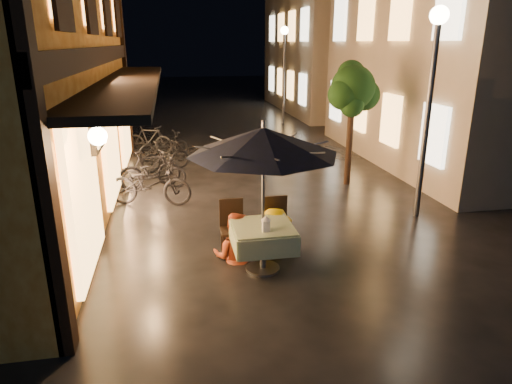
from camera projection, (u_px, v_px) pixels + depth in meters
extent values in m
plane|color=black|center=(310.00, 272.00, 7.45)|extent=(90.00, 90.00, 0.00)
cube|color=black|center=(100.00, 56.00, 9.54)|extent=(0.12, 11.00, 0.35)
cube|color=black|center=(130.00, 82.00, 9.81)|extent=(1.20, 10.50, 0.12)
cube|color=#F1A953|center=(115.00, 4.00, 12.87)|extent=(0.10, 0.90, 1.50)
cube|color=#F1A953|center=(84.00, 193.00, 6.87)|extent=(0.10, 2.20, 2.40)
cube|color=#F1A953|center=(110.00, 145.00, 10.14)|extent=(0.10, 2.20, 2.40)
cube|color=#F1A953|center=(124.00, 120.00, 13.41)|extent=(0.10, 2.20, 2.40)
cube|color=#B2A18E|center=(488.00, 53.00, 13.81)|extent=(7.00, 9.00, 6.50)
cube|color=#F1A953|center=(434.00, 135.00, 10.66)|extent=(0.10, 1.00, 1.40)
cube|color=#F1A953|center=(450.00, 6.00, 9.78)|extent=(0.10, 1.00, 1.40)
cube|color=#F1A953|center=(391.00, 120.00, 12.71)|extent=(0.10, 1.00, 1.40)
cube|color=#F1A953|center=(401.00, 12.00, 11.84)|extent=(0.10, 1.00, 1.40)
cube|color=#F1A953|center=(359.00, 109.00, 14.77)|extent=(0.10, 1.00, 1.40)
cube|color=#F1A953|center=(366.00, 17.00, 13.89)|extent=(0.10, 1.00, 1.40)
cube|color=#F1A953|center=(336.00, 101.00, 16.82)|extent=(0.10, 1.00, 1.40)
cube|color=#F1A953|center=(340.00, 20.00, 15.94)|extent=(0.10, 1.00, 1.40)
cube|color=#B2A18E|center=(348.00, 43.00, 24.47)|extent=(7.00, 10.00, 7.00)
cube|color=#F1A953|center=(302.00, 89.00, 20.93)|extent=(0.10, 1.00, 1.40)
cube|color=#F1A953|center=(304.00, 25.00, 20.05)|extent=(0.10, 1.00, 1.40)
cube|color=#F1A953|center=(290.00, 85.00, 22.98)|extent=(0.10, 1.00, 1.40)
cube|color=#F1A953|center=(292.00, 26.00, 22.10)|extent=(0.10, 1.00, 1.40)
cube|color=#F1A953|center=(280.00, 82.00, 25.03)|extent=(0.10, 1.00, 1.40)
cube|color=#F1A953|center=(281.00, 28.00, 24.16)|extent=(0.10, 1.00, 1.40)
cube|color=#F1A953|center=(271.00, 79.00, 27.09)|extent=(0.10, 1.00, 1.40)
cube|color=#F1A953|center=(272.00, 29.00, 26.21)|extent=(0.10, 1.00, 1.40)
cylinder|color=black|center=(349.00, 143.00, 11.73)|extent=(0.16, 0.16, 2.20)
sphere|color=black|center=(353.00, 87.00, 11.29)|extent=(1.10, 1.10, 1.10)
sphere|color=black|center=(364.00, 95.00, 11.50)|extent=(0.80, 0.80, 0.80)
sphere|color=black|center=(343.00, 94.00, 11.14)|extent=(0.76, 0.76, 0.76)
sphere|color=black|center=(351.00, 74.00, 11.48)|extent=(0.70, 0.70, 0.70)
sphere|color=black|center=(352.00, 105.00, 11.16)|extent=(0.60, 0.60, 0.60)
cylinder|color=#59595E|center=(427.00, 124.00, 9.22)|extent=(0.12, 0.12, 4.00)
sphere|color=beige|center=(439.00, 15.00, 8.57)|extent=(0.36, 0.36, 0.36)
cylinder|color=#59595E|center=(284.00, 79.00, 20.42)|extent=(0.12, 0.12, 4.00)
sphere|color=beige|center=(285.00, 30.00, 19.78)|extent=(0.36, 0.36, 0.36)
cylinder|color=#59595E|center=(263.00, 249.00, 7.41)|extent=(0.10, 0.10, 0.72)
cylinder|color=#59595E|center=(263.00, 268.00, 7.52)|extent=(0.56, 0.56, 0.04)
cube|color=#316031|center=(263.00, 227.00, 7.29)|extent=(0.95, 0.95, 0.06)
cube|color=#316031|center=(291.00, 235.00, 7.43)|extent=(0.04, 0.95, 0.33)
cube|color=#316031|center=(234.00, 239.00, 7.26)|extent=(0.04, 0.95, 0.33)
cube|color=#316031|center=(257.00, 226.00, 7.79)|extent=(0.95, 0.04, 0.33)
cube|color=#316031|center=(269.00, 249.00, 6.90)|extent=(0.95, 0.04, 0.33)
cylinder|color=#59595E|center=(263.00, 204.00, 7.17)|extent=(0.05, 0.05, 2.30)
cone|color=black|center=(263.00, 141.00, 6.85)|extent=(2.35, 2.35, 0.42)
cylinder|color=#59595E|center=(263.00, 125.00, 6.78)|extent=(0.06, 0.06, 0.12)
cube|color=black|center=(233.00, 231.00, 7.92)|extent=(0.42, 0.42, 0.05)
cube|color=black|center=(231.00, 213.00, 8.02)|extent=(0.42, 0.04, 0.55)
cylinder|color=black|center=(224.00, 248.00, 7.80)|extent=(0.04, 0.04, 0.43)
cylinder|color=black|center=(245.00, 246.00, 7.86)|extent=(0.04, 0.04, 0.43)
cylinder|color=black|center=(222.00, 240.00, 8.13)|extent=(0.04, 0.04, 0.43)
cylinder|color=black|center=(242.00, 238.00, 8.20)|extent=(0.04, 0.04, 0.43)
cube|color=black|center=(278.00, 227.00, 8.06)|extent=(0.42, 0.42, 0.05)
cube|color=black|center=(275.00, 210.00, 8.16)|extent=(0.42, 0.04, 0.55)
cylinder|color=black|center=(270.00, 244.00, 7.94)|extent=(0.04, 0.04, 0.43)
cylinder|color=black|center=(290.00, 243.00, 8.00)|extent=(0.04, 0.04, 0.43)
cylinder|color=black|center=(266.00, 236.00, 8.27)|extent=(0.04, 0.04, 0.43)
cylinder|color=black|center=(285.00, 235.00, 8.34)|extent=(0.04, 0.04, 0.43)
cube|color=white|center=(266.00, 226.00, 7.04)|extent=(0.11, 0.11, 0.18)
cube|color=#FFD88C|center=(266.00, 226.00, 7.05)|extent=(0.07, 0.07, 0.12)
cone|color=white|center=(266.00, 218.00, 7.00)|extent=(0.16, 0.16, 0.07)
imported|color=#BA4522|center=(234.00, 214.00, 7.67)|extent=(0.94, 0.83, 1.62)
imported|color=#E8C300|center=(275.00, 210.00, 7.85)|extent=(1.19, 0.91, 1.62)
imported|color=black|center=(150.00, 184.00, 10.37)|extent=(2.02, 1.14, 1.01)
imported|color=black|center=(150.00, 169.00, 11.60)|extent=(1.69, 0.91, 0.98)
imported|color=black|center=(154.00, 173.00, 11.51)|extent=(1.66, 0.70, 0.85)
imported|color=black|center=(166.00, 156.00, 13.16)|extent=(1.52, 0.96, 0.89)
imported|color=black|center=(164.00, 146.00, 14.42)|extent=(1.76, 1.21, 0.88)
imported|color=black|center=(149.00, 139.00, 15.18)|extent=(1.68, 1.09, 0.98)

